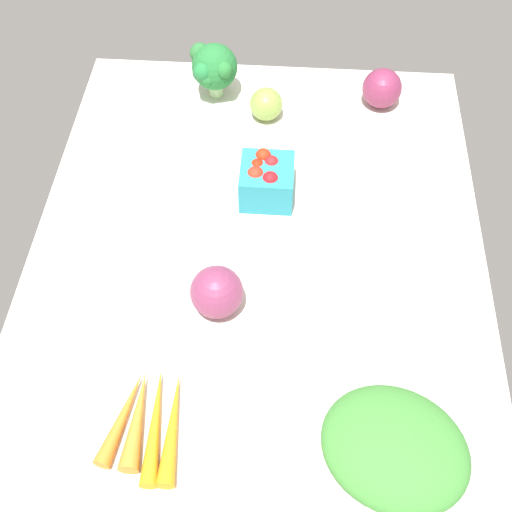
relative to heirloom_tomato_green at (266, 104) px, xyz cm
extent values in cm
cube|color=silver|center=(35.94, 0.52, -4.21)|extent=(104.00, 76.00, 2.00)
sphere|color=#85A345|center=(0.00, 0.00, 0.00)|extent=(6.41, 6.41, 6.41)
sphere|color=#833559|center=(44.75, -4.88, 0.90)|extent=(8.21, 8.21, 8.21)
ellipsoid|color=#3F8737|center=(67.10, 20.97, 0.16)|extent=(23.76, 25.11, 6.74)
sphere|color=#7E2B4D|center=(-5.48, 22.51, 0.68)|extent=(7.77, 7.77, 7.77)
cone|color=orange|center=(65.38, -8.93, -1.92)|extent=(16.28, 2.96, 2.57)
cone|color=orange|center=(65.01, -11.40, -1.98)|extent=(17.37, 3.34, 2.45)
cone|color=orange|center=(64.63, -13.91, -1.76)|extent=(14.41, 2.94, 2.89)
cone|color=orange|center=(64.32, -16.02, -1.98)|extent=(14.60, 5.61, 2.46)
cube|color=teal|center=(20.75, 1.36, 0.26)|extent=(9.23, 9.23, 6.93)
sphere|color=red|center=(17.64, 0.81, 3.33)|extent=(2.83, 2.83, 2.83)
sphere|color=red|center=(22.98, 2.02, 3.25)|extent=(2.82, 2.82, 2.82)
sphere|color=red|center=(21.91, -0.57, 3.04)|extent=(3.03, 3.03, 3.03)
sphere|color=red|center=(19.01, 1.99, 3.17)|extent=(2.67, 2.67, 2.67)
sphere|color=red|center=(19.66, -0.40, 2.98)|extent=(2.49, 2.49, 2.49)
cylinder|color=#9CC286|center=(-5.94, -10.52, -1.42)|extent=(2.81, 2.81, 3.57)
sphere|color=#247134|center=(-5.94, -10.52, 3.73)|extent=(9.00, 9.00, 9.00)
sphere|color=#24793B|center=(-2.91, -12.45, 4.83)|extent=(3.55, 3.55, 3.55)
sphere|color=#2A6A3A|center=(-3.05, -12.66, 4.42)|extent=(3.63, 3.63, 3.63)
sphere|color=#266F33|center=(-2.48, -11.50, 3.45)|extent=(2.80, 2.80, 2.80)
sphere|color=#2B6D34|center=(-7.91, -13.53, 5.33)|extent=(3.99, 3.99, 3.99)
sphere|color=#277432|center=(-3.09, -8.32, 5.30)|extent=(3.31, 3.31, 3.31)
camera|label=1|loc=(99.20, 4.92, 83.83)|focal=45.82mm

